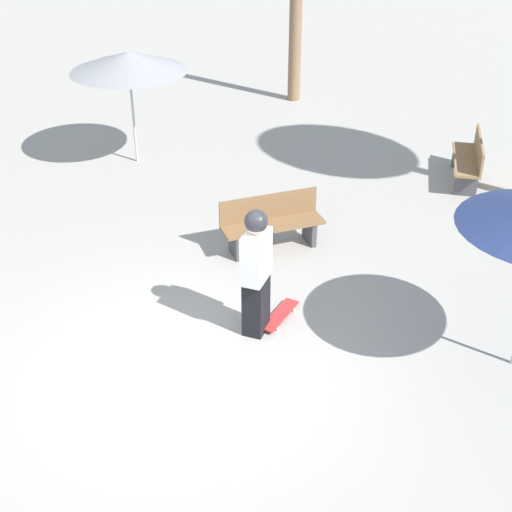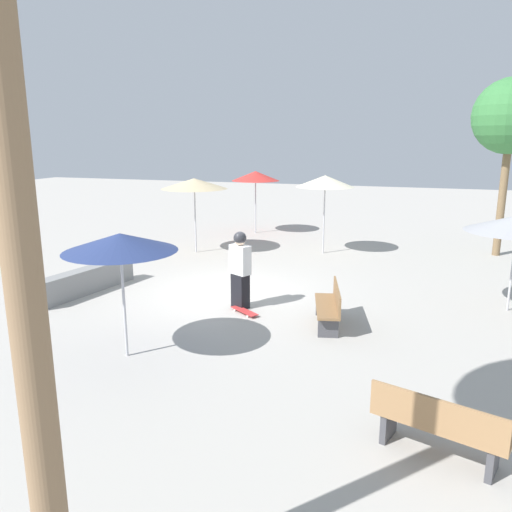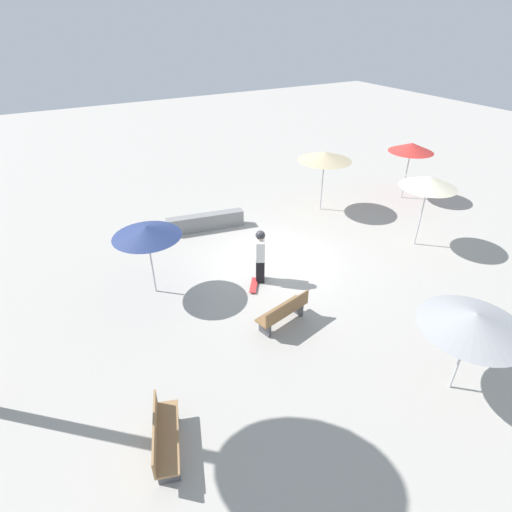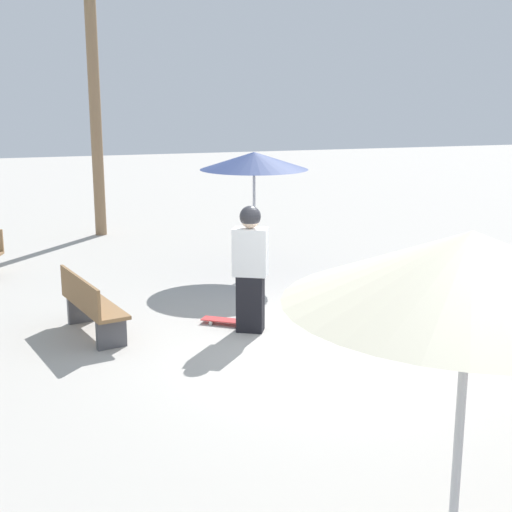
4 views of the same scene
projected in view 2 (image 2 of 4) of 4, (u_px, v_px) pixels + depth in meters
ground_plane at (228, 292)px, 12.55m from camera, size 60.00×60.00×0.00m
skater_main at (240, 267)px, 11.22m from camera, size 0.54×0.45×1.77m
skateboard at (244, 311)px, 11.04m from camera, size 0.77×0.63×0.07m
concrete_ledge at (86, 281)px, 12.47m from camera, size 0.93×3.01×0.62m
bench_near at (438, 426)px, 5.97m from camera, size 1.66×0.92×0.85m
bench_far at (330, 306)px, 10.24m from camera, size 0.79×1.66×0.85m
shade_umbrella_navy at (120, 243)px, 8.43m from camera, size 1.95×1.95×2.23m
shade_umbrella_cream at (325, 181)px, 16.29m from camera, size 1.91×1.91×2.60m
shade_umbrella_tan at (194, 184)px, 16.45m from camera, size 2.19×2.19×2.50m
shade_umbrella_red at (256, 176)px, 19.93m from camera, size 1.91×1.91×2.50m
palm_tree_far_back at (511, 117)px, 15.54m from camera, size 2.36×2.36×5.64m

